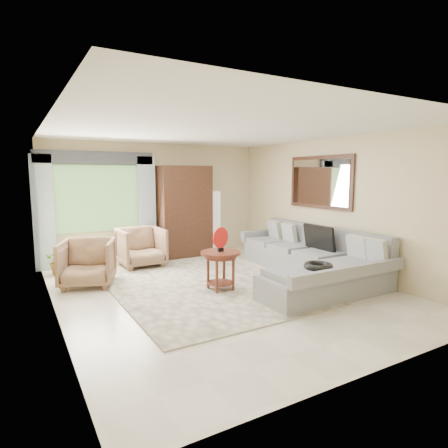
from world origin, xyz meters
TOP-DOWN VIEW (x-y plane):
  - ground at (0.00, 0.00)m, footprint 6.00×6.00m
  - area_rug at (-0.14, 0.40)m, footprint 3.04×4.03m
  - sectional_sofa at (1.78, -0.18)m, footprint 2.30×3.46m
  - tv_screen at (2.05, -0.10)m, footprint 0.14×0.74m
  - garden_hose at (1.00, -1.19)m, footprint 0.43×0.43m
  - coffee_table at (-0.02, -0.00)m, footprint 0.65×0.65m
  - red_disc at (-0.02, -0.00)m, footprint 0.33×0.12m
  - armchair_left at (-1.87, 1.37)m, footprint 1.11×1.12m
  - armchair_right at (-0.65, 2.25)m, footprint 0.89×0.91m
  - potted_plant at (-2.20, 2.44)m, footprint 0.51×0.45m
  - armoire at (0.55, 2.72)m, footprint 1.20×0.55m
  - floor_lamp at (1.35, 2.78)m, footprint 0.24×0.24m
  - window at (-1.35, 2.97)m, footprint 1.80×0.04m
  - curtain_left at (-2.40, 2.88)m, footprint 0.40×0.08m
  - curtain_right at (-0.30, 2.88)m, footprint 0.40×0.08m
  - valance at (-1.35, 2.90)m, footprint 2.40×0.12m
  - wall_mirror at (2.46, 0.35)m, footprint 0.05×1.70m

SIDE VIEW (x-z plane):
  - ground at x=0.00m, z-range 0.00..0.00m
  - area_rug at x=-0.14m, z-range 0.00..0.02m
  - potted_plant at x=-2.20m, z-range 0.00..0.54m
  - sectional_sofa at x=1.78m, z-range -0.17..0.73m
  - coffee_table at x=-0.02m, z-range 0.02..0.67m
  - armchair_left at x=-1.87m, z-range 0.00..0.80m
  - armchair_right at x=-0.65m, z-range 0.00..0.81m
  - garden_hose at x=1.00m, z-range 0.50..0.59m
  - tv_screen at x=2.05m, z-range 0.48..0.96m
  - floor_lamp at x=1.35m, z-range 0.00..1.50m
  - red_disc at x=-0.02m, z-range 0.71..1.05m
  - armoire at x=0.55m, z-range 0.00..2.10m
  - curtain_left at x=-2.40m, z-range 0.00..2.30m
  - curtain_right at x=-0.30m, z-range 0.00..2.30m
  - window at x=-1.35m, z-range 0.70..2.10m
  - wall_mirror at x=2.46m, z-range 1.22..2.27m
  - valance at x=-1.35m, z-range 2.12..2.38m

